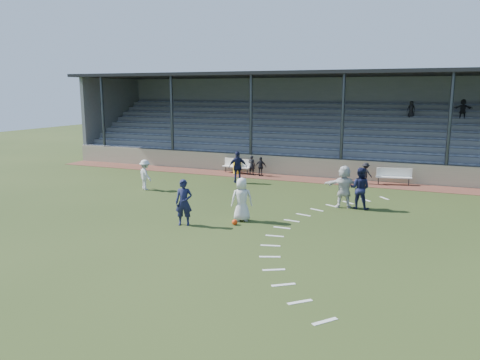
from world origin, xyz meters
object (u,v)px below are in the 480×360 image
(bench_right, at_px, (394,175))
(player_navy_lead, at_px, (184,202))
(trash_bin, at_px, (237,168))
(player_white_lead, at_px, (242,199))
(bench_left, at_px, (237,165))
(football, at_px, (235,222))

(bench_right, xyz_separation_m, player_navy_lead, (-7.21, -12.02, 0.36))
(trash_bin, distance_m, player_navy_lead, 12.14)
(trash_bin, height_order, player_white_lead, player_white_lead)
(bench_left, height_order, trash_bin, bench_left)
(bench_left, bearing_deg, trash_bin, -63.66)
(bench_right, distance_m, player_white_lead, 11.78)
(bench_left, xyz_separation_m, trash_bin, (0.05, -0.17, -0.16))
(bench_left, xyz_separation_m, player_navy_lead, (2.70, -12.01, 0.36))
(player_white_lead, bearing_deg, bench_left, -92.68)
(football, bearing_deg, trash_bin, 112.40)
(player_white_lead, xyz_separation_m, player_navy_lead, (-1.93, -1.49, 0.02))
(bench_right, distance_m, trash_bin, 9.86)
(bench_left, bearing_deg, player_white_lead, -56.71)
(bench_right, relative_size, player_navy_lead, 1.08)
(player_white_lead, height_order, player_navy_lead, player_navy_lead)
(trash_bin, bearing_deg, bench_left, 106.83)
(football, distance_m, player_white_lead, 1.06)
(trash_bin, relative_size, player_navy_lead, 0.42)
(bench_right, bearing_deg, player_navy_lead, -133.53)
(football, xyz_separation_m, player_white_lead, (0.03, 0.69, 0.81))
(bench_left, distance_m, bench_right, 9.91)
(bench_right, height_order, player_navy_lead, player_navy_lead)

